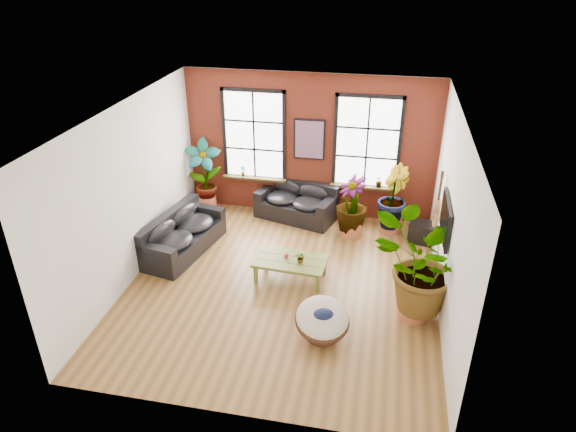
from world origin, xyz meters
name	(u,v)px	position (x,y,z in m)	size (l,w,h in m)	color
room	(283,204)	(0.00, 0.15, 1.75)	(6.04, 6.54, 3.54)	brown
sofa_back	(297,202)	(-0.23, 2.93, 0.40)	(2.09, 1.43, 0.88)	black
sofa_left	(181,235)	(-2.45, 0.87, 0.39)	(1.34, 2.33, 0.86)	black
coffee_table	(291,262)	(0.12, 0.26, 0.40)	(1.48, 0.91, 0.55)	#586725
papasan_chair	(322,320)	(0.98, -1.35, 0.36)	(1.18, 1.19, 0.70)	#432718
poster	(309,139)	(0.00, 3.18, 1.95)	(0.74, 0.06, 0.98)	black
tv_wall_unit	(443,217)	(2.93, 0.60, 1.54)	(0.13, 1.86, 1.20)	black
media_box	(422,232)	(2.76, 2.31, 0.23)	(0.63, 0.56, 0.46)	black
pot_back_left	(206,203)	(-2.57, 2.85, 0.19)	(0.53, 0.53, 0.38)	#B25C3A
pot_back_right	(390,224)	(2.06, 2.65, 0.19)	(0.67, 0.67, 0.38)	#B25C3A
pot_right_wall	(413,308)	(2.53, -0.50, 0.20)	(0.64, 0.64, 0.39)	#B25C3A
pot_mid	(351,228)	(1.17, 2.28, 0.19)	(0.53, 0.53, 0.37)	#B25C3A
floor_plant_back_left	(204,173)	(-2.57, 2.87, 1.01)	(0.90, 0.61, 1.71)	#1D5115
floor_plant_back_right	(392,197)	(2.03, 2.67, 0.88)	(0.81, 0.65, 1.47)	#1D5115
floor_plant_right_wall	(421,269)	(2.56, -0.51, 1.06)	(1.62, 1.40, 1.80)	#1D5115
floor_plant_mid	(352,204)	(1.14, 2.30, 0.80)	(0.74, 0.74, 1.32)	#1D5115
table_plant	(301,258)	(0.34, 0.19, 0.57)	(0.21, 0.18, 0.23)	#1D5115
sill_plant_left	(243,171)	(-1.65, 3.13, 1.04)	(0.14, 0.10, 0.27)	#1D5115
sill_plant_right	(379,182)	(1.70, 3.13, 1.04)	(0.15, 0.15, 0.27)	#1D5115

